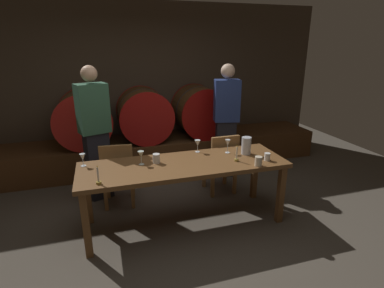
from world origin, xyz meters
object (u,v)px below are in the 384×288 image
object	(u,v)px
chair_left	(118,172)
wine_glass_far_right	(228,143)
candle_right	(237,157)
wine_glass_far_left	(83,158)
wine_barrel_center	(144,115)
pitcher	(246,146)
cup_center	(258,161)
cup_right	(267,157)
wine_glass_center_right	(198,143)
wine_barrel_left	(84,119)
guest_left	(95,133)
guest_right	(226,120)
wine_glass_center_left	(141,155)
cup_left	(156,158)
wine_barrel_right	(200,111)
chair_right	(222,161)
dining_table	(184,169)
candle_left	(98,179)

from	to	relation	value
chair_left	wine_glass_far_right	distance (m)	1.45
candle_right	wine_glass_far_left	size ratio (longest dim) A/B	1.37
wine_barrel_center	chair_left	distance (m)	1.47
pitcher	cup_center	xyz separation A→B (m)	(-0.04, -0.39, -0.05)
cup_right	wine_glass_center_right	bearing A→B (deg)	143.24
wine_barrel_left	wine_glass_center_right	bearing A→B (deg)	-49.43
guest_left	wine_glass_center_right	world-z (taller)	guest_left
wine_glass_center_right	wine_glass_far_right	bearing A→B (deg)	-21.62
guest_right	wine_barrel_center	bearing A→B (deg)	-20.44
wine_glass_center_left	cup_left	world-z (taller)	wine_glass_center_left
wine_barrel_right	chair_left	size ratio (longest dim) A/B	1.00
wine_glass_far_right	cup_right	distance (m)	0.51
chair_right	guest_left	distance (m)	1.76
cup_left	cup_right	world-z (taller)	cup_left
guest_left	cup_left	bearing A→B (deg)	107.21
dining_table	wine_glass_center_right	world-z (taller)	wine_glass_center_right
wine_barrel_left	wine_glass_far_right	distance (m)	2.47
wine_glass_center_left	guest_right	bearing A→B (deg)	35.61
wine_barrel_right	wine_glass_center_left	size ratio (longest dim) A/B	5.58
candle_right	cup_center	world-z (taller)	candle_right
candle_right	cup_right	distance (m)	0.36
dining_table	wine_glass_center_right	xyz separation A→B (m)	(0.26, 0.31, 0.19)
wine_barrel_center	chair_right	size ratio (longest dim) A/B	1.00
chair_left	wine_glass_center_right	xyz separation A→B (m)	(0.97, -0.32, 0.39)
wine_barrel_right	wine_glass_far_left	world-z (taller)	wine_barrel_right
candle_right	wine_barrel_center	bearing A→B (deg)	110.35
wine_barrel_right	chair_left	xyz separation A→B (m)	(-1.54, -1.30, -0.43)
dining_table	wine_glass_far_left	world-z (taller)	wine_glass_far_left
candle_left	wine_barrel_right	bearing A→B (deg)	51.44
pitcher	cup_right	xyz separation A→B (m)	(0.14, -0.27, -0.06)
cup_center	cup_right	bearing A→B (deg)	33.73
guest_right	wine_glass_center_right	size ratio (longest dim) A/B	11.39
candle_left	cup_right	world-z (taller)	candle_left
wine_barrel_left	cup_right	distance (m)	2.97
wine_barrel_right	cup_right	bearing A→B (deg)	-86.90
chair_left	cup_center	size ratio (longest dim) A/B	8.15
chair_right	guest_right	size ratio (longest dim) A/B	0.49
wine_glass_far_right	guest_left	bearing A→B (deg)	153.07
guest_right	pitcher	xyz separation A→B (m)	(-0.20, -1.09, -0.04)
candle_right	wine_glass_center_right	world-z (taller)	candle_right
wine_glass_center_left	cup_center	xyz separation A→B (m)	(1.23, -0.42, -0.06)
dining_table	candle_right	bearing A→B (deg)	-10.83
wine_barrel_right	candle_right	bearing A→B (deg)	-96.47
wine_barrel_right	guest_right	distance (m)	0.79
dining_table	cup_center	bearing A→B (deg)	-22.60
wine_glass_center_left	cup_right	xyz separation A→B (m)	(1.41, -0.30, -0.07)
wine_glass_center_left	wine_barrel_center	bearing A→B (deg)	80.45
chair_left	wine_glass_center_left	bearing A→B (deg)	121.35
candle_right	pitcher	bearing A→B (deg)	40.96
wine_barrel_left	pitcher	size ratio (longest dim) A/B	4.10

